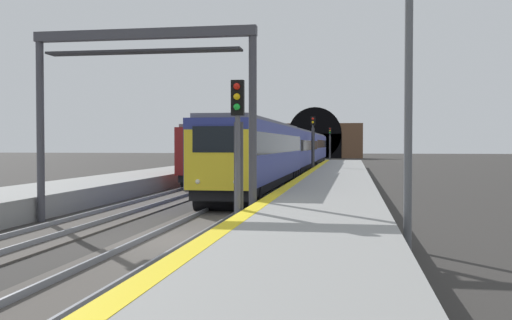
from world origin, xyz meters
TOP-DOWN VIEW (x-y plane):
  - ground_plane at (0.00, 0.00)m, footprint 320.00×320.00m
  - platform_right at (0.00, -4.20)m, footprint 112.00×4.31m
  - platform_right_edge_strip at (0.00, -2.30)m, footprint 112.00×0.50m
  - track_main_line at (0.00, 0.00)m, footprint 160.00×2.76m
  - track_adjacent_line at (0.00, 4.27)m, footprint 160.00×2.86m
  - train_main_approaching at (37.76, 0.00)m, footprint 63.42×2.97m
  - train_adjacent_platform at (36.34, 4.27)m, footprint 36.83×3.28m
  - railway_signal_near at (0.59, -1.90)m, footprint 0.39×0.38m
  - railway_signal_mid at (34.38, -1.90)m, footprint 0.39×0.38m
  - railway_signal_far at (73.74, -1.90)m, footprint 0.39×0.38m
  - overhead_signal_gantry at (3.54, 2.14)m, footprint 0.70×8.25m
  - tunnel_portal at (102.07, 2.14)m, footprint 2.36×18.98m
  - catenary_mast_near at (-0.30, -6.73)m, footprint 0.22×1.91m

SIDE VIEW (x-z plane):
  - ground_plane at x=0.00m, z-range 0.00..0.00m
  - track_adjacent_line at x=0.00m, z-range -0.06..0.15m
  - track_main_line at x=0.00m, z-range -0.06..0.15m
  - platform_right at x=0.00m, z-range 0.00..0.91m
  - platform_right_edge_strip at x=0.00m, z-range 0.91..0.92m
  - train_adjacent_platform at x=36.34m, z-range -0.16..4.84m
  - train_main_approaching at x=37.76m, z-range 0.30..4.45m
  - railway_signal_near at x=0.59m, z-range 0.53..5.31m
  - railway_signal_mid at x=34.38m, z-range 0.45..5.70m
  - railway_signal_far at x=73.74m, z-range 0.56..5.95m
  - tunnel_portal at x=102.07m, z-range -1.77..8.85m
  - catenary_mast_near at x=-0.30m, z-range 0.10..8.51m
  - overhead_signal_gantry at x=3.54m, z-range 1.75..8.74m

